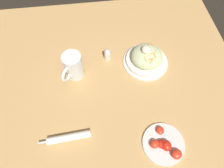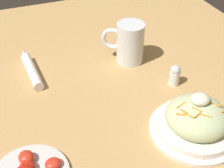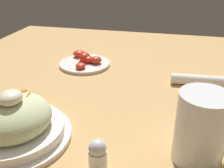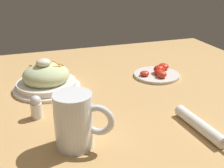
{
  "view_description": "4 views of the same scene",
  "coord_description": "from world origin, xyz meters",
  "px_view_note": "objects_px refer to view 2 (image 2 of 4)",
  "views": [
    {
      "loc": [
        -0.37,
        0.01,
        0.83
      ],
      "look_at": [
        0.05,
        -0.04,
        0.07
      ],
      "focal_mm": 30.47,
      "sensor_mm": 36.0,
      "label": 1
    },
    {
      "loc": [
        -0.21,
        -0.69,
        0.6
      ],
      "look_at": [
        0.04,
        -0.04,
        0.06
      ],
      "focal_mm": 50.0,
      "sensor_mm": 36.0,
      "label": 2
    },
    {
      "loc": [
        0.58,
        0.06,
        0.35
      ],
      "look_at": [
        0.03,
        -0.07,
        0.07
      ],
      "focal_mm": 41.32,
      "sensor_mm": 36.0,
      "label": 3
    },
    {
      "loc": [
        0.28,
        0.73,
        0.42
      ],
      "look_at": [
        0.03,
        -0.01,
        0.09
      ],
      "focal_mm": 46.48,
      "sensor_mm": 36.0,
      "label": 4
    }
  ],
  "objects_px": {
    "beer_mug": "(129,45)",
    "salt_shaker": "(175,75)",
    "salad_plate": "(196,121)",
    "napkin_roll": "(32,71)"
  },
  "relations": [
    {
      "from": "beer_mug",
      "to": "salt_shaker",
      "type": "relative_size",
      "value": 2.0
    },
    {
      "from": "beer_mug",
      "to": "napkin_roll",
      "type": "xyz_separation_m",
      "value": [
        -0.33,
        0.04,
        -0.05
      ]
    },
    {
      "from": "beer_mug",
      "to": "salad_plate",
      "type": "bearing_deg",
      "value": -86.13
    },
    {
      "from": "salad_plate",
      "to": "napkin_roll",
      "type": "xyz_separation_m",
      "value": [
        -0.35,
        0.41,
        -0.02
      ]
    },
    {
      "from": "beer_mug",
      "to": "salt_shaker",
      "type": "distance_m",
      "value": 0.19
    },
    {
      "from": "beer_mug",
      "to": "napkin_roll",
      "type": "height_order",
      "value": "beer_mug"
    },
    {
      "from": "salad_plate",
      "to": "beer_mug",
      "type": "distance_m",
      "value": 0.37
    },
    {
      "from": "salad_plate",
      "to": "beer_mug",
      "type": "height_order",
      "value": "beer_mug"
    },
    {
      "from": "beer_mug",
      "to": "salt_shaker",
      "type": "bearing_deg",
      "value": -65.84
    },
    {
      "from": "salad_plate",
      "to": "salt_shaker",
      "type": "height_order",
      "value": "salad_plate"
    }
  ]
}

